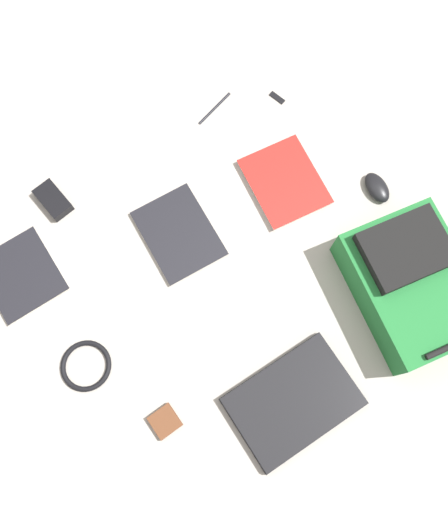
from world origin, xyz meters
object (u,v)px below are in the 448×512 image
Objects in this scene: usb_stick at (277,97)px; cable_coil at (86,366)px; laptop at (293,401)px; book_manual at (179,234)px; book_comic at (285,182)px; book_blue at (22,275)px; power_brick at (53,200)px; pen_black at (214,108)px; computer_mouse at (377,188)px; backpack at (411,283)px; earbud_pouch at (165,421)px.

cable_coil is at bearing 17.89° from usb_stick.
laptop reaches higher than book_manual.
book_comic is 1.19× the size of book_blue.
cable_coil is 1.22× the size of power_brick.
book_comic is 2.49× the size of power_brick.
cable_coil is 0.90m from pen_black.
cable_coil is 2.65× the size of usb_stick.
cable_coil is (0.81, 0.07, -0.00)m from book_comic.
computer_mouse reaches higher than book_blue.
pen_black is (0.06, -0.82, -0.07)m from backpack.
backpack is 0.33m from computer_mouse.
book_manual is 0.45m from pen_black.
book_blue is at bearing -82.55° from earbud_pouch.
cable_coil is (0.86, -0.41, -0.07)m from backpack.
pen_black is 2.74× the size of usb_stick.
book_blue is (0.44, -0.19, 0.00)m from book_manual.
book_comic is at bearing -155.18° from earbud_pouch.
usb_stick is (-0.59, -0.76, -0.01)m from laptop.
pen_black is (0.00, -0.34, -0.01)m from book_comic.
pen_black is at bearing -152.52° from cable_coil.
book_blue is at bearing -63.53° from laptop.
cable_coil is 2.00× the size of earbud_pouch.
usb_stick is at bearing -73.74° from computer_mouse.
power_brick is 0.80× the size of pen_black.
pen_black is at bearing 174.56° from power_brick.
cable_coil is at bearing 89.27° from book_blue.
backpack is at bearing 138.94° from book_blue.
power_brick reaches higher than pen_black.
backpack is 1.91× the size of book_blue.
backpack reaches higher than power_brick.
book_comic reaches higher than earbud_pouch.
computer_mouse is at bearing -118.74° from backpack.
book_comic is (-0.41, -0.52, -0.00)m from laptop.
power_brick is (0.65, -0.88, -0.06)m from backpack.
power_brick is at bearing -99.94° from earbud_pouch.
earbud_pouch is at bearing 32.71° from usb_stick.
backpack is 0.69m from book_manual.
backpack is 3.17× the size of pen_black.
book_blue is at bearing -41.06° from backpack.
earbud_pouch is 1.32× the size of usb_stick.
book_manual is 2.45× the size of power_brick.
earbud_pouch reaches higher than book_manual.
laptop is 0.36m from earbud_pouch.
laptop is 0.66m from book_comic.
backpack is 4.47× the size of computer_mouse.
pen_black is at bearing -142.74° from book_manual.
backpack reaches higher than book_manual.
backpack is at bearing 93.95° from pen_black.
book_comic is (-0.36, 0.07, 0.00)m from book_manual.
computer_mouse is 1.47× the size of earbud_pouch.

